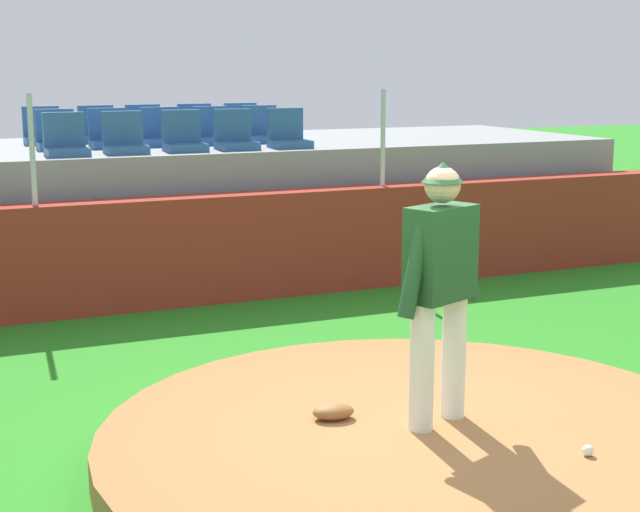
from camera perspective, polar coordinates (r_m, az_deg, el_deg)
ground_plane at (r=6.88m, az=6.07°, el=-12.15°), size 60.00×60.00×0.00m
pitchers_mound at (r=6.83m, az=6.09°, el=-11.19°), size 4.51×4.51×0.25m
pitcher at (r=6.62m, az=7.14°, el=-1.11°), size 0.83×0.44×1.84m
baseball at (r=6.55m, az=15.59°, el=-11.04°), size 0.07×0.07×0.07m
fielding_glove at (r=6.93m, az=0.80°, el=-9.21°), size 0.33×0.25×0.11m
brick_barrier at (r=11.24m, az=-6.75°, el=0.41°), size 13.47×0.40×1.25m
fence_post_left at (r=10.70m, az=-16.70°, el=6.07°), size 0.06×0.06×1.19m
fence_post_right at (r=11.93m, az=3.75°, el=7.01°), size 0.06×0.06×1.19m
bleacher_platform at (r=13.30m, az=-9.51°, el=2.96°), size 12.46×3.54×1.68m
stadium_chair_0 at (r=11.68m, az=-14.84°, el=6.53°), size 0.48×0.44×0.50m
stadium_chair_1 at (r=11.82m, az=-11.51°, el=6.73°), size 0.48×0.44×0.50m
stadium_chair_2 at (r=12.00m, az=-8.09°, el=6.91°), size 0.48×0.44×0.50m
stadium_chair_3 at (r=12.19m, az=-5.05°, el=7.04°), size 0.48×0.44×0.50m
stadium_chair_4 at (r=12.42m, az=-1.92°, el=7.16°), size 0.48×0.44×0.50m
stadium_chair_5 at (r=12.58m, az=-15.36°, el=6.82°), size 0.48×0.44×0.50m
stadium_chair_6 at (r=12.68m, az=-12.40°, el=6.99°), size 0.48×0.44×0.50m
stadium_chair_7 at (r=12.85m, az=-9.39°, el=7.15°), size 0.48×0.44×0.50m
stadium_chair_8 at (r=13.02m, az=-6.34°, el=7.28°), size 0.48×0.44×0.50m
stadium_chair_9 at (r=13.27m, az=-3.47°, el=7.41°), size 0.48×0.44×0.50m
stadium_chair_10 at (r=13.49m, az=-16.12°, el=7.05°), size 0.48×0.44×0.50m
stadium_chair_11 at (r=13.59m, az=-13.04°, el=7.23°), size 0.48×0.44×0.50m
stadium_chair_12 at (r=13.75m, az=-10.34°, el=7.38°), size 0.48×0.44×0.50m
stadium_chair_13 at (r=13.92m, az=-7.32°, el=7.52°), size 0.48×0.44×0.50m
stadium_chair_14 at (r=14.11m, az=-4.59°, el=7.62°), size 0.48×0.44×0.50m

